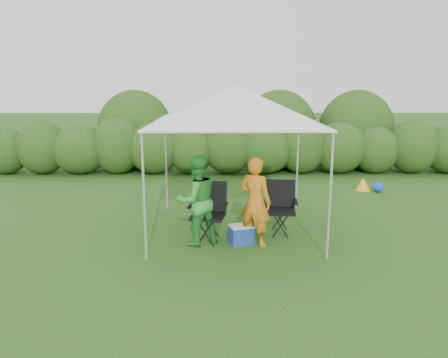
{
  "coord_description": "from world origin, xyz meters",
  "views": [
    {
      "loc": [
        -0.29,
        -7.79,
        2.86
      ],
      "look_at": [
        -0.2,
        0.4,
        1.05
      ],
      "focal_mm": 35.0,
      "sensor_mm": 36.0,
      "label": 1
    }
  ],
  "objects_px": {
    "chair_left": "(209,208)",
    "cooler": "(241,234)",
    "chair_right": "(280,203)",
    "woman": "(197,201)",
    "man": "(255,202)",
    "canopy": "(235,104)"
  },
  "relations": [
    {
      "from": "canopy",
      "to": "chair_right",
      "type": "height_order",
      "value": "canopy"
    },
    {
      "from": "canopy",
      "to": "chair_right",
      "type": "bearing_deg",
      "value": -9.14
    },
    {
      "from": "chair_left",
      "to": "woman",
      "type": "distance_m",
      "value": 0.38
    },
    {
      "from": "chair_right",
      "to": "cooler",
      "type": "height_order",
      "value": "chair_right"
    },
    {
      "from": "chair_left",
      "to": "cooler",
      "type": "xyz_separation_m",
      "value": [
        0.58,
        -0.26,
        -0.43
      ]
    },
    {
      "from": "chair_left",
      "to": "man",
      "type": "height_order",
      "value": "man"
    },
    {
      "from": "chair_left",
      "to": "man",
      "type": "xyz_separation_m",
      "value": [
        0.82,
        -0.33,
        0.2
      ]
    },
    {
      "from": "man",
      "to": "woman",
      "type": "xyz_separation_m",
      "value": [
        -1.04,
        0.09,
        0.01
      ]
    },
    {
      "from": "man",
      "to": "woman",
      "type": "distance_m",
      "value": 1.04
    },
    {
      "from": "canopy",
      "to": "woman",
      "type": "distance_m",
      "value": 1.96
    },
    {
      "from": "chair_right",
      "to": "man",
      "type": "bearing_deg",
      "value": -121.14
    },
    {
      "from": "canopy",
      "to": "chair_right",
      "type": "xyz_separation_m",
      "value": [
        0.9,
        -0.14,
        -1.89
      ]
    },
    {
      "from": "canopy",
      "to": "chair_left",
      "type": "relative_size",
      "value": 2.88
    },
    {
      "from": "chair_right",
      "to": "cooler",
      "type": "distance_m",
      "value": 1.1
    },
    {
      "from": "chair_left",
      "to": "cooler",
      "type": "distance_m",
      "value": 0.77
    },
    {
      "from": "chair_right",
      "to": "cooler",
      "type": "xyz_separation_m",
      "value": [
        -0.79,
        -0.66,
        -0.4
      ]
    },
    {
      "from": "woman",
      "to": "chair_right",
      "type": "bearing_deg",
      "value": 174.64
    },
    {
      "from": "chair_left",
      "to": "woman",
      "type": "height_order",
      "value": "woman"
    },
    {
      "from": "chair_right",
      "to": "woman",
      "type": "xyz_separation_m",
      "value": [
        -1.59,
        -0.65,
        0.24
      ]
    },
    {
      "from": "canopy",
      "to": "woman",
      "type": "xyz_separation_m",
      "value": [
        -0.7,
        -0.79,
        -1.65
      ]
    },
    {
      "from": "cooler",
      "to": "woman",
      "type": "bearing_deg",
      "value": 161.3
    },
    {
      "from": "woman",
      "to": "man",
      "type": "bearing_deg",
      "value": 147.78
    }
  ]
}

